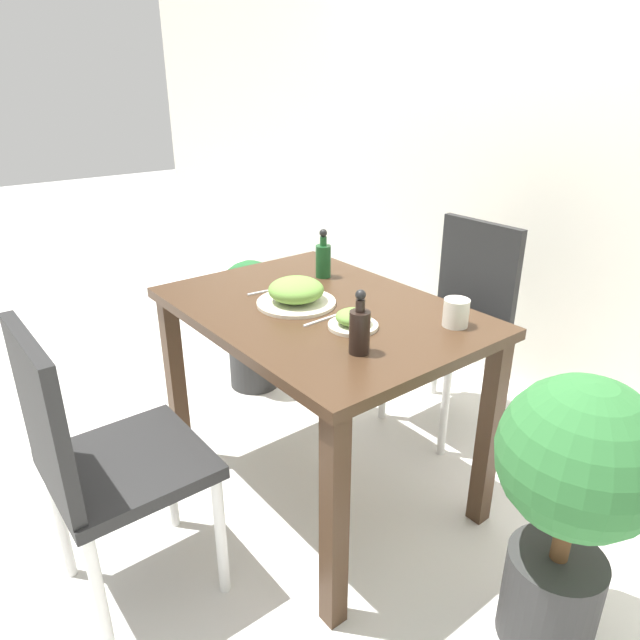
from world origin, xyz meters
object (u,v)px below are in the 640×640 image
(potted_plant_left, at_px, (252,317))
(potted_plant_right, at_px, (573,491))
(food_plate, at_px, (296,293))
(chair_far, at_px, (458,313))
(condiment_bottle, at_px, (323,259))
(chair_near, at_px, (98,455))
(sauce_bottle, at_px, (360,329))
(drink_cup, at_px, (456,313))
(side_plate, at_px, (353,320))

(potted_plant_left, height_order, potted_plant_right, potted_plant_right)
(food_plate, height_order, potted_plant_left, food_plate)
(potted_plant_left, bearing_deg, chair_far, 34.18)
(condiment_bottle, distance_m, potted_plant_left, 0.76)
(chair_near, bearing_deg, condiment_bottle, -75.17)
(chair_far, xyz_separation_m, sauce_bottle, (0.37, -0.92, 0.31))
(drink_cup, bearing_deg, chair_near, -109.37)
(potted_plant_left, bearing_deg, sauce_bottle, -16.93)
(sauce_bottle, bearing_deg, food_plate, 169.16)
(potted_plant_right, bearing_deg, drink_cup, 165.68)
(food_plate, height_order, side_plate, food_plate)
(chair_far, relative_size, food_plate, 3.35)
(chair_far, relative_size, potted_plant_left, 1.38)
(condiment_bottle, bearing_deg, food_plate, -56.04)
(condiment_bottle, height_order, potted_plant_left, condiment_bottle)
(chair_near, bearing_deg, chair_far, -88.21)
(chair_near, relative_size, potted_plant_right, 1.11)
(side_plate, bearing_deg, sauce_bottle, -35.73)
(chair_near, height_order, potted_plant_left, chair_near)
(chair_far, bearing_deg, food_plate, -93.02)
(side_plate, distance_m, condiment_bottle, 0.50)
(side_plate, distance_m, potted_plant_right, 0.77)
(condiment_bottle, bearing_deg, potted_plant_right, -5.06)
(drink_cup, xyz_separation_m, potted_plant_left, (-1.23, -0.00, -0.43))
(drink_cup, xyz_separation_m, condiment_bottle, (-0.63, -0.03, 0.03))
(drink_cup, bearing_deg, condiment_bottle, -177.19)
(chair_near, height_order, side_plate, chair_near)
(potted_plant_left, bearing_deg, potted_plant_right, -4.23)
(potted_plant_right, bearing_deg, potted_plant_left, 175.77)
(food_plate, relative_size, potted_plant_right, 0.33)
(sauce_bottle, xyz_separation_m, potted_plant_left, (-1.19, 0.36, -0.46))
(food_plate, xyz_separation_m, potted_plant_left, (-0.78, 0.28, -0.42))
(food_plate, xyz_separation_m, side_plate, (0.27, 0.02, -0.02))
(potted_plant_left, relative_size, potted_plant_right, 0.80)
(food_plate, distance_m, sauce_bottle, 0.42)
(chair_near, xyz_separation_m, sauce_bottle, (0.32, 0.67, 0.31))
(chair_near, height_order, sauce_bottle, sauce_bottle)
(chair_near, bearing_deg, food_plate, -82.85)
(drink_cup, xyz_separation_m, sauce_bottle, (-0.05, -0.36, 0.03))
(side_plate, bearing_deg, potted_plant_right, 10.41)
(food_plate, bearing_deg, chair_near, -82.85)
(food_plate, bearing_deg, chair_far, 86.98)
(side_plate, xyz_separation_m, sauce_bottle, (0.14, -0.10, 0.05))
(food_plate, relative_size, condiment_bottle, 1.43)
(side_plate, relative_size, potted_plant_right, 0.19)
(sauce_bottle, bearing_deg, chair_far, 111.81)
(side_plate, bearing_deg, chair_far, 105.42)
(side_plate, relative_size, drink_cup, 1.79)
(side_plate, relative_size, potted_plant_left, 0.24)
(chair_near, height_order, drink_cup, chair_near)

